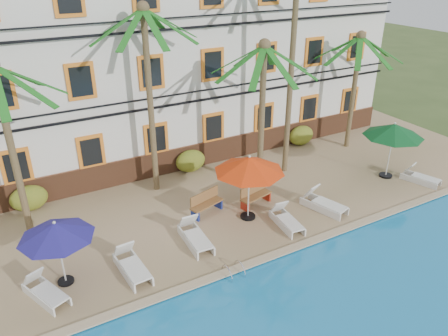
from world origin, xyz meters
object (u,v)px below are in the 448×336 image
palm_b (148,77)px  umbrella_blue (56,231)px  palm_a (6,125)px  lounger_b (132,265)px  bench_left (205,203)px  lounger_f (420,177)px  bench_right (255,195)px  palm_c (263,96)px  lounger_d (286,219)px  lounger_c (195,236)px  lounger_e (323,203)px  pool_ladder (234,273)px  lounger_a (45,291)px  umbrella_green (394,131)px  palm_e (356,73)px  palm_d (293,44)px  umbrella_red (249,165)px

palm_b → umbrella_blue: size_ratio=3.42×
palm_a → lounger_b: (2.64, -4.21, -4.06)m
palm_a → palm_b: size_ratio=0.83×
palm_b → bench_left: bearing=-70.8°
lounger_f → bench_left: bench_left is taller
bench_left → bench_right: (2.12, -0.42, 0.00)m
palm_c → lounger_d: palm_c is taller
palm_a → lounger_c: bearing=-35.6°
lounger_e → pool_ladder: 5.58m
umbrella_blue → lounger_a: 1.91m
umbrella_blue → lounger_d: (8.24, -0.83, -1.73)m
umbrella_green → lounger_a: (-15.63, -0.70, -2.08)m
palm_e → bench_left: 10.89m
lounger_f → bench_right: bench_right is taller
lounger_c → pool_ladder: 2.21m
palm_b → lounger_b: bearing=-119.4°
lounger_b → lounger_e: 8.26m
palm_c → palm_e: palm_c is taller
lounger_d → bench_right: size_ratio=1.18×
palm_b → lounger_f: 13.16m
palm_e → pool_ladder: 13.19m
palm_b → palm_d: size_ratio=0.83×
lounger_a → bench_right: (8.71, 1.59, 0.20)m
palm_e → lounger_d: size_ratio=3.36×
lounger_e → palm_d: bearing=78.2°
umbrella_red → lounger_b: size_ratio=1.40×
bench_right → lounger_f: bearing=-14.7°
palm_d → lounger_f: palm_d is taller
lounger_b → bench_right: 6.23m
palm_c → lounger_a: size_ratio=3.54×
lounger_e → bench_right: 2.86m
lounger_d → lounger_f: size_ratio=1.02×
umbrella_blue → palm_c: bearing=13.9°
umbrella_red → lounger_b: bearing=-169.1°
palm_c → pool_ladder: (-3.97, -4.50, -4.35)m
palm_b → umbrella_red: (2.34, -4.06, -2.79)m
bench_right → palm_b: bearing=133.4°
lounger_b → lounger_c: (2.57, 0.48, 0.00)m
palm_a → lounger_e: bearing=-21.1°
umbrella_red → bench_right: umbrella_red is taller
palm_d → pool_ladder: 10.20m
palm_e → lounger_c: size_ratio=3.10×
palm_d → bench_left: size_ratio=6.19×
palm_a → lounger_b: size_ratio=3.37×
palm_a → bench_left: 7.85m
palm_d → lounger_e: 6.96m
umbrella_red → palm_e: bearing=22.2°
umbrella_red → bench_left: bearing=138.9°
umbrella_red → lounger_a: umbrella_red is taller
lounger_a → palm_e: bearing=14.8°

